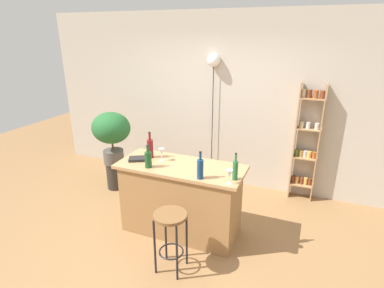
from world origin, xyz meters
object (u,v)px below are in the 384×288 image
(bar_stool, at_px, (171,228))
(wine_glass_left, at_px, (161,152))
(plant_stool, at_px, (115,175))
(cookbook, at_px, (137,159))
(potted_plant, at_px, (111,131))
(bottle_soda_blue, at_px, (150,148))
(bottle_wine_red, at_px, (148,159))
(wine_glass_center, at_px, (229,174))
(bottle_olive_oil, at_px, (200,168))
(pendant_globe_light, at_px, (214,62))
(spice_shelf, at_px, (306,142))
(bottle_sauce_amber, at_px, (235,170))

(bar_stool, xyz_separation_m, wine_glass_left, (-0.47, 0.73, 0.53))
(plant_stool, xyz_separation_m, cookbook, (0.93, -0.74, 0.72))
(potted_plant, relative_size, bottle_soda_blue, 2.45)
(plant_stool, height_order, cookbook, cookbook)
(bottle_wine_red, bearing_deg, wine_glass_center, -3.23)
(bar_stool, height_order, cookbook, cookbook)
(bottle_olive_oil, relative_size, cookbook, 1.53)
(wine_glass_center, bearing_deg, potted_plant, 156.95)
(bar_stool, xyz_separation_m, pendant_globe_light, (-0.30, 2.22, 1.51))
(bar_stool, relative_size, spice_shelf, 0.38)
(spice_shelf, distance_m, bottle_soda_blue, 2.33)
(bottle_sauce_amber, xyz_separation_m, pendant_globe_light, (-0.82, 1.66, 0.98))
(bottle_wine_red, distance_m, wine_glass_left, 0.25)
(bar_stool, height_order, wine_glass_center, wine_glass_center)
(bottle_sauce_amber, xyz_separation_m, wine_glass_center, (-0.03, -0.13, -0.00))
(pendant_globe_light, bearing_deg, bottle_soda_blue, -103.83)
(bar_stool, relative_size, bottle_soda_blue, 2.01)
(bar_stool, relative_size, pendant_globe_light, 0.32)
(spice_shelf, relative_size, plant_stool, 4.02)
(plant_stool, relative_size, bottle_sauce_amber, 1.44)
(wine_glass_left, bearing_deg, potted_plant, 152.63)
(spice_shelf, bearing_deg, plant_stool, -164.22)
(plant_stool, bearing_deg, bottle_olive_oil, -26.45)
(potted_plant, bearing_deg, spice_shelf, 15.78)
(cookbook, bearing_deg, potted_plant, 113.94)
(potted_plant, height_order, bottle_olive_oil, potted_plant)
(bottle_olive_oil, bearing_deg, spice_shelf, 59.15)
(bar_stool, height_order, potted_plant, potted_plant)
(plant_stool, distance_m, bottle_wine_red, 1.67)
(bar_stool, bearing_deg, bottle_sauce_amber, 46.84)
(wine_glass_center, bearing_deg, bottle_wine_red, 176.77)
(plant_stool, distance_m, cookbook, 1.39)
(bottle_soda_blue, relative_size, pendant_globe_light, 0.16)
(bottle_olive_oil, bearing_deg, bar_stool, -110.06)
(bottle_soda_blue, height_order, wine_glass_left, bottle_soda_blue)
(bottle_sauce_amber, distance_m, cookbook, 1.30)
(bottle_sauce_amber, relative_size, wine_glass_center, 1.91)
(potted_plant, relative_size, wine_glass_center, 5.17)
(plant_stool, relative_size, pendant_globe_light, 0.21)
(bar_stool, distance_m, cookbook, 1.08)
(wine_glass_left, bearing_deg, pendant_globe_light, 83.46)
(bar_stool, bearing_deg, wine_glass_left, 122.60)
(spice_shelf, height_order, potted_plant, spice_shelf)
(plant_stool, distance_m, pendant_globe_light, 2.44)
(wine_glass_left, bearing_deg, bar_stool, -57.40)
(bottle_olive_oil, height_order, bottle_wine_red, bottle_olive_oil)
(plant_stool, distance_m, bottle_sauce_amber, 2.50)
(pendant_globe_light, bearing_deg, bar_stool, -82.42)
(bottle_olive_oil, bearing_deg, pendant_globe_light, 104.40)
(wine_glass_left, xyz_separation_m, pendant_globe_light, (0.17, 1.49, 0.98))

